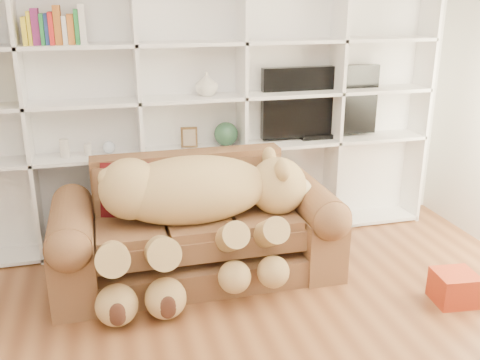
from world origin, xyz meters
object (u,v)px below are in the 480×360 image
object	(u,v)px
sofa	(196,233)
teddy_bear	(196,206)
gift_box	(454,288)
tv	(320,103)

from	to	relation	value
sofa	teddy_bear	bearing A→B (deg)	-99.85
sofa	gift_box	size ratio (longest dim) A/B	7.54
teddy_bear	gift_box	size ratio (longest dim) A/B	5.99
gift_box	tv	world-z (taller)	tv
teddy_bear	tv	size ratio (longest dim) A/B	1.56
sofa	tv	distance (m)	1.69
teddy_bear	tv	bearing A→B (deg)	42.71
sofa	teddy_bear	world-z (taller)	teddy_bear
gift_box	teddy_bear	bearing A→B (deg)	157.36
sofa	tv	world-z (taller)	tv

